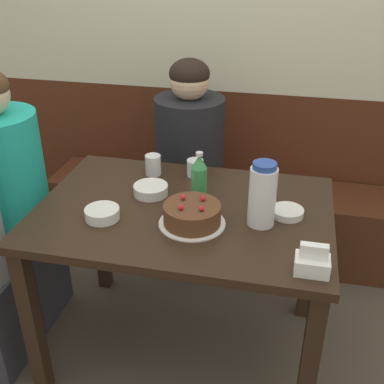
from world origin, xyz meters
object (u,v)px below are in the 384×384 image
at_px(napkin_holder, 312,262).
at_px(person_teal_shirt, 9,206).
at_px(soju_bottle, 199,177).
at_px(bowl_side_dish, 287,212).
at_px(bench_seat, 217,217).
at_px(glass_water_tall, 195,168).
at_px(birthday_cake, 192,215).
at_px(glass_tumbler_short, 153,165).
at_px(water_pitcher, 262,195).
at_px(bowl_soup_white, 102,213).
at_px(bowl_rice_small, 151,190).
at_px(person_grey_tee, 190,173).

bearing_deg(napkin_holder, person_teal_shirt, 163.92).
relative_size(soju_bottle, bowl_side_dish, 1.64).
distance_m(bench_seat, bowl_side_dish, 1.04).
distance_m(bench_seat, soju_bottle, 0.96).
bearing_deg(glass_water_tall, person_teal_shirt, -165.24).
bearing_deg(birthday_cake, napkin_holder, -24.55).
xyz_separation_m(birthday_cake, soju_bottle, (-0.02, 0.20, 0.06)).
height_order(glass_tumbler_short, person_teal_shirt, person_teal_shirt).
height_order(water_pitcher, glass_tumbler_short, water_pitcher).
xyz_separation_m(water_pitcher, napkin_holder, (0.19, -0.26, -0.08)).
bearing_deg(soju_bottle, glass_water_tall, 106.81).
distance_m(bench_seat, glass_tumbler_short, 0.83).
height_order(bowl_soup_white, bowl_rice_small, same).
relative_size(glass_water_tall, person_teal_shirt, 0.06).
bearing_deg(bowl_rice_small, bench_seat, 77.91).
xyz_separation_m(water_pitcher, person_grey_tee, (-0.43, 0.70, -0.29)).
bearing_deg(soju_bottle, person_teal_shirt, -178.89).
relative_size(bench_seat, person_teal_shirt, 1.59).
distance_m(bench_seat, water_pitcher, 1.13).
relative_size(glass_water_tall, glass_tumbler_short, 0.82).
xyz_separation_m(bowl_rice_small, glass_water_tall, (0.14, 0.21, 0.02)).
bearing_deg(person_grey_tee, glass_water_tall, 16.54).
distance_m(soju_bottle, person_grey_tee, 0.64).
bearing_deg(glass_tumbler_short, bowl_side_dish, -21.18).
bearing_deg(bench_seat, soju_bottle, -86.71).
height_order(bowl_soup_white, glass_tumbler_short, glass_tumbler_short).
bearing_deg(person_teal_shirt, bowl_rice_small, 0.38).
xyz_separation_m(bowl_rice_small, bowl_side_dish, (0.56, -0.05, -0.01)).
distance_m(napkin_holder, person_grey_tee, 1.16).
bearing_deg(bench_seat, bowl_side_dish, -63.23).
relative_size(bench_seat, bowl_side_dish, 15.83).
xyz_separation_m(napkin_holder, bowl_side_dish, (-0.09, 0.34, -0.02)).
height_order(bench_seat, glass_water_tall, glass_water_tall).
height_order(bench_seat, soju_bottle, soju_bottle).
height_order(napkin_holder, person_grey_tee, person_grey_tee).
distance_m(bowl_rice_small, person_teal_shirt, 0.70).
bearing_deg(bowl_side_dish, water_pitcher, -140.11).
relative_size(water_pitcher, napkin_holder, 2.25).
distance_m(bowl_soup_white, glass_tumbler_short, 0.42).
distance_m(bench_seat, bowl_rice_small, 0.94).
bearing_deg(napkin_holder, birthday_cake, 155.45).
bearing_deg(bench_seat, person_teal_shirt, -138.19).
bearing_deg(glass_tumbler_short, bowl_rice_small, -76.53).
xyz_separation_m(glass_tumbler_short, person_grey_tee, (0.08, 0.39, -0.22)).
height_order(soju_bottle, glass_water_tall, soju_bottle).
xyz_separation_m(soju_bottle, glass_water_tall, (-0.06, 0.20, -0.06)).
xyz_separation_m(birthday_cake, water_pitcher, (0.25, 0.06, 0.08)).
xyz_separation_m(bowl_soup_white, glass_water_tall, (0.26, 0.44, 0.02)).
relative_size(napkin_holder, bowl_soup_white, 0.83).
height_order(napkin_holder, glass_tumbler_short, napkin_holder).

